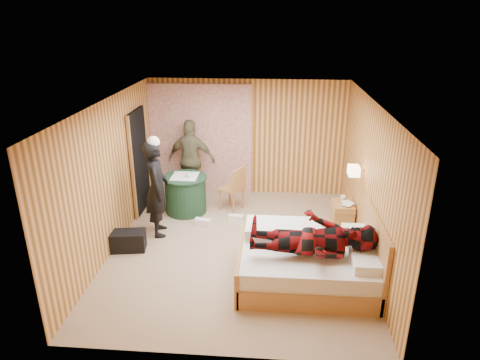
# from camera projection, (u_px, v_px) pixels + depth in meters

# --- Properties ---
(floor) EXTENTS (4.20, 5.00, 0.01)m
(floor) POSITION_uv_depth(u_px,v_px,m) (237.00, 247.00, 7.35)
(floor) COLOR tan
(floor) RESTS_ON ground
(ceiling) EXTENTS (4.20, 5.00, 0.01)m
(ceiling) POSITION_uv_depth(u_px,v_px,m) (237.00, 103.00, 6.43)
(ceiling) COLOR white
(ceiling) RESTS_ON wall_back
(wall_back) EXTENTS (4.20, 0.02, 2.50)m
(wall_back) POSITION_uv_depth(u_px,v_px,m) (247.00, 138.00, 9.21)
(wall_back) COLOR #F0A75C
(wall_back) RESTS_ON floor
(wall_left) EXTENTS (0.02, 5.00, 2.50)m
(wall_left) POSITION_uv_depth(u_px,v_px,m) (111.00, 176.00, 7.04)
(wall_left) COLOR #F0A75C
(wall_left) RESTS_ON floor
(wall_right) EXTENTS (0.02, 5.00, 2.50)m
(wall_right) POSITION_uv_depth(u_px,v_px,m) (370.00, 184.00, 6.73)
(wall_right) COLOR #F0A75C
(wall_right) RESTS_ON floor
(curtain) EXTENTS (2.20, 0.08, 2.40)m
(curtain) POSITION_uv_depth(u_px,v_px,m) (201.00, 140.00, 9.24)
(curtain) COLOR beige
(curtain) RESTS_ON floor
(doorway) EXTENTS (0.06, 0.90, 2.05)m
(doorway) POSITION_uv_depth(u_px,v_px,m) (139.00, 162.00, 8.42)
(doorway) COLOR black
(doorway) RESTS_ON floor
(wall_lamp) EXTENTS (0.26, 0.24, 0.16)m
(wall_lamp) POSITION_uv_depth(u_px,v_px,m) (354.00, 171.00, 7.15)
(wall_lamp) COLOR gold
(wall_lamp) RESTS_ON wall_right
(bed) EXTENTS (1.99, 1.56, 1.07)m
(bed) POSITION_uv_depth(u_px,v_px,m) (308.00, 262.00, 6.36)
(bed) COLOR #BA834C
(bed) RESTS_ON floor
(nightstand) EXTENTS (0.39, 0.53, 0.51)m
(nightstand) POSITION_uv_depth(u_px,v_px,m) (342.00, 215.00, 7.93)
(nightstand) COLOR #BA834C
(nightstand) RESTS_ON floor
(round_table) EXTENTS (0.87, 0.87, 0.77)m
(round_table) POSITION_uv_depth(u_px,v_px,m) (186.00, 194.00, 8.54)
(round_table) COLOR #1C3E26
(round_table) RESTS_ON floor
(chair_far) EXTENTS (0.47, 0.47, 0.93)m
(chair_far) POSITION_uv_depth(u_px,v_px,m) (191.00, 175.00, 9.13)
(chair_far) COLOR #BA834C
(chair_far) RESTS_ON floor
(chair_near) EXTENTS (0.57, 0.57, 0.92)m
(chair_near) POSITION_uv_depth(u_px,v_px,m) (235.00, 185.00, 8.56)
(chair_near) COLOR #BA834C
(chair_near) RESTS_ON floor
(duffel_bag) EXTENTS (0.63, 0.40, 0.34)m
(duffel_bag) POSITION_uv_depth(u_px,v_px,m) (128.00, 241.00, 7.22)
(duffel_bag) COLOR black
(duffel_bag) RESTS_ON floor
(sneaker_left) EXTENTS (0.32, 0.18, 0.13)m
(sneaker_left) POSITION_uv_depth(u_px,v_px,m) (203.00, 222.00, 8.09)
(sneaker_left) COLOR white
(sneaker_left) RESTS_ON floor
(sneaker_right) EXTENTS (0.29, 0.15, 0.13)m
(sneaker_right) POSITION_uv_depth(u_px,v_px,m) (236.00, 218.00, 8.26)
(sneaker_right) COLOR white
(sneaker_right) RESTS_ON floor
(woman_standing) EXTENTS (0.56, 0.72, 1.75)m
(woman_standing) POSITION_uv_depth(u_px,v_px,m) (157.00, 189.00, 7.52)
(woman_standing) COLOR black
(woman_standing) RESTS_ON floor
(man_at_table) EXTENTS (1.05, 0.54, 1.72)m
(man_at_table) POSITION_uv_depth(u_px,v_px,m) (191.00, 160.00, 9.04)
(man_at_table) COLOR #666344
(man_at_table) RESTS_ON floor
(man_on_bed) EXTENTS (0.86, 0.67, 1.77)m
(man_on_bed) POSITION_uv_depth(u_px,v_px,m) (314.00, 230.00, 5.90)
(man_on_bed) COLOR maroon
(man_on_bed) RESTS_ON bed
(book_lower) EXTENTS (0.24, 0.27, 0.02)m
(book_lower) POSITION_uv_depth(u_px,v_px,m) (344.00, 204.00, 7.79)
(book_lower) COLOR white
(book_lower) RESTS_ON nightstand
(book_upper) EXTENTS (0.26, 0.28, 0.02)m
(book_upper) POSITION_uv_depth(u_px,v_px,m) (344.00, 203.00, 7.78)
(book_upper) COLOR white
(book_upper) RESTS_ON nightstand
(cup_nightstand) EXTENTS (0.13, 0.13, 0.09)m
(cup_nightstand) POSITION_uv_depth(u_px,v_px,m) (343.00, 198.00, 7.94)
(cup_nightstand) COLOR white
(cup_nightstand) RESTS_ON nightstand
(cup_table) EXTENTS (0.13, 0.13, 0.10)m
(cup_table) POSITION_uv_depth(u_px,v_px,m) (189.00, 175.00, 8.33)
(cup_table) COLOR white
(cup_table) RESTS_ON round_table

